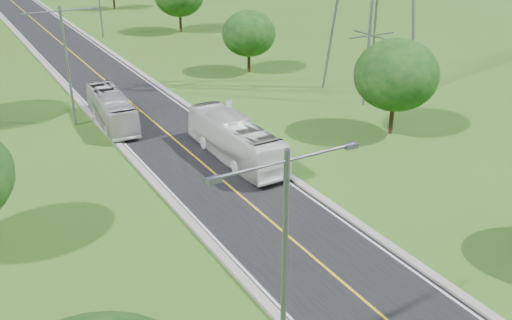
{
  "coord_description": "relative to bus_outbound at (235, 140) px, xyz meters",
  "views": [
    {
      "loc": [
        -15.49,
        -2.37,
        17.41
      ],
      "look_at": [
        0.41,
        25.17,
        3.0
      ],
      "focal_mm": 40.0,
      "sensor_mm": 36.0,
      "label": 1
    }
  ],
  "objects": [
    {
      "name": "ground",
      "position": [
        -2.44,
        28.31,
        -1.61
      ],
      "size": [
        260.0,
        260.0,
        0.0
      ],
      "primitive_type": "plane",
      "color": "#335417",
      "rests_on": "ground"
    },
    {
      "name": "curb_right",
      "position": [
        1.81,
        34.31,
        -1.5
      ],
      "size": [
        0.5,
        150.0,
        0.22
      ],
      "primitive_type": "cube",
      "color": "gray",
      "rests_on": "ground"
    },
    {
      "name": "bus_outbound",
      "position": [
        0.0,
        0.0,
        0.0
      ],
      "size": [
        2.67,
        11.16,
        3.1
      ],
      "primitive_type": "imported",
      "rotation": [
        0.0,
        0.0,
        3.15
      ],
      "color": "white",
      "rests_on": "road"
    },
    {
      "name": "curb_left",
      "position": [
        -6.69,
        34.31,
        -1.5
      ],
      "size": [
        0.5,
        150.0,
        0.22
      ],
      "primitive_type": "cube",
      "color": "gray",
      "rests_on": "ground"
    },
    {
      "name": "speed_limit_sign",
      "position": [
        2.76,
        6.3,
        -0.01
      ],
      "size": [
        0.55,
        0.09,
        2.4
      ],
      "color": "slate",
      "rests_on": "ground"
    },
    {
      "name": "tree_rb",
      "position": [
        13.56,
        -1.69,
        3.34
      ],
      "size": [
        6.72,
        6.72,
        7.82
      ],
      "color": "black",
      "rests_on": "ground"
    },
    {
      "name": "bus_inbound",
      "position": [
        -5.64,
        11.75,
        -0.17
      ],
      "size": [
        3.05,
        10.05,
        2.76
      ],
      "primitive_type": "imported",
      "rotation": [
        0.0,
        0.0,
        -0.07
      ],
      "color": "silver",
      "rests_on": "road"
    },
    {
      "name": "streetlight_mid_left",
      "position": [
        -8.44,
        13.31,
        4.33
      ],
      "size": [
        5.9,
        0.25,
        10.0
      ],
      "color": "slate",
      "rests_on": "ground"
    },
    {
      "name": "streetlight_near_left",
      "position": [
        -8.44,
        -19.69,
        4.33
      ],
      "size": [
        5.9,
        0.25,
        10.0
      ],
      "color": "slate",
      "rests_on": "ground"
    },
    {
      "name": "road",
      "position": [
        -2.44,
        34.31,
        -1.58
      ],
      "size": [
        8.0,
        150.0,
        0.06
      ],
      "primitive_type": "cube",
      "color": "black",
      "rests_on": "ground"
    },
    {
      "name": "tree_rc",
      "position": [
        12.56,
        20.31,
        2.72
      ],
      "size": [
        5.88,
        5.88,
        6.84
      ],
      "color": "black",
      "rests_on": "ground"
    }
  ]
}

